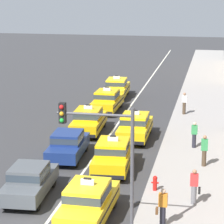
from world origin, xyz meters
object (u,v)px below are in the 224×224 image
at_px(sedan_left_nearest, 29,180).
at_px(taxi_left_third, 89,120).
at_px(taxi_left_fifth, 117,88).
at_px(pedestrian_trailing, 194,135).
at_px(taxi_left_fourth, 107,100).
at_px(fire_hydrant, 155,182).
at_px(pedestrian_by_storefront, 194,187).
at_px(pedestrian_near_crosswalk, 163,207).
at_px(pedestrian_mid_block, 184,103).
at_px(sedan_left_second, 68,144).
at_px(taxi_right_nearest, 88,201).
at_px(taxi_right_second, 113,155).
at_px(taxi_right_third, 135,126).
at_px(pedestrian_far_corner, 204,150).
at_px(traffic_light_pole, 106,151).

relative_size(sedan_left_nearest, taxi_left_third, 0.95).
distance_m(taxi_left_fifth, pedestrian_trailing, 15.68).
xyz_separation_m(taxi_left_fourth, fire_hydrant, (5.56, -15.91, -0.33)).
height_order(pedestrian_by_storefront, fire_hydrant, pedestrian_by_storefront).
bearing_deg(pedestrian_near_crosswalk, pedestrian_trailing, 86.06).
relative_size(pedestrian_near_crosswalk, pedestrian_mid_block, 0.99).
distance_m(taxi_left_third, pedestrian_near_crosswalk, 14.94).
xyz_separation_m(sedan_left_second, taxi_right_nearest, (3.07, -7.83, 0.03)).
height_order(taxi_right_second, fire_hydrant, taxi_right_second).
bearing_deg(pedestrian_near_crosswalk, sedan_left_nearest, 161.32).
height_order(taxi_right_third, fire_hydrant, taxi_right_third).
distance_m(sedan_left_second, pedestrian_far_corner, 7.67).
height_order(sedan_left_nearest, taxi_left_third, taxi_left_third).
xyz_separation_m(taxi_left_third, traffic_light_pole, (4.38, -15.43, 2.94)).
distance_m(taxi_right_nearest, taxi_right_third, 12.39).
bearing_deg(sedan_left_second, pedestrian_near_crosswalk, -52.36).
distance_m(taxi_right_nearest, taxi_right_second, 6.40).
bearing_deg(pedestrian_far_corner, taxi_right_third, 133.06).
height_order(pedestrian_near_crosswalk, pedestrian_mid_block, pedestrian_mid_block).
relative_size(taxi_right_third, fire_hydrant, 6.27).
distance_m(taxi_left_fifth, pedestrian_near_crosswalk, 25.80).
distance_m(pedestrian_mid_block, pedestrian_trailing, 8.38).
bearing_deg(taxi_right_second, pedestrian_trailing, 47.49).
bearing_deg(pedestrian_trailing, pedestrian_by_storefront, -87.33).
xyz_separation_m(sedan_left_nearest, pedestrian_mid_block, (6.07, 17.21, 0.13)).
height_order(pedestrian_near_crosswalk, fire_hydrant, pedestrian_near_crosswalk).
bearing_deg(pedestrian_trailing, pedestrian_mid_block, 97.75).
relative_size(taxi_right_third, pedestrian_near_crosswalk, 2.82).
distance_m(taxi_left_fifth, traffic_light_pole, 27.40).
bearing_deg(sedan_left_second, pedestrian_far_corner, -1.90).
height_order(taxi_right_third, pedestrian_by_storefront, taxi_right_third).
height_order(taxi_left_fifth, pedestrian_by_storefront, taxi_left_fifth).
relative_size(sedan_left_nearest, taxi_left_fourth, 0.96).
xyz_separation_m(pedestrian_near_crosswalk, pedestrian_far_corner, (1.45, 7.81, 0.06)).
distance_m(pedestrian_near_crosswalk, pedestrian_far_corner, 7.95).
xyz_separation_m(sedan_left_nearest, pedestrian_far_corner, (7.88, 5.64, 0.18)).
bearing_deg(taxi_left_third, taxi_left_fifth, 91.08).
relative_size(taxi_left_fifth, pedestrian_far_corner, 2.69).
bearing_deg(pedestrian_by_storefront, taxi_right_nearest, -151.88).
height_order(taxi_right_second, taxi_right_third, same).
height_order(taxi_left_third, taxi_left_fourth, same).
bearing_deg(taxi_left_third, taxi_right_second, -66.54).
bearing_deg(fire_hydrant, sedan_left_second, 142.21).
bearing_deg(taxi_right_nearest, pedestrian_far_corner, 58.73).
xyz_separation_m(taxi_left_third, taxi_right_third, (3.26, -0.91, 0.00)).
bearing_deg(taxi_right_nearest, taxi_left_fourth, 99.18).
distance_m(pedestrian_by_storefront, pedestrian_trailing, 8.55).
relative_size(taxi_right_second, fire_hydrant, 6.36).
relative_size(sedan_left_nearest, taxi_right_nearest, 0.96).
distance_m(pedestrian_trailing, traffic_light_pole, 13.56).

